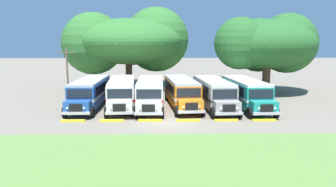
% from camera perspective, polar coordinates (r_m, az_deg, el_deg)
% --- Properties ---
extents(ground_plane, '(220.00, 220.00, 0.00)m').
position_cam_1_polar(ground_plane, '(26.99, 0.23, -5.15)').
color(ground_plane, slate).
extents(foreground_grass_strip, '(80.00, 9.66, 0.01)m').
position_cam_1_polar(foreground_grass_strip, '(19.23, 0.81, -11.04)').
color(foreground_grass_strip, olive).
rests_on(foreground_grass_strip, ground_plane).
extents(parked_bus_slot_0, '(2.68, 10.84, 2.82)m').
position_cam_1_polar(parked_bus_slot_0, '(34.14, -13.42, 0.30)').
color(parked_bus_slot_0, '#23519E').
rests_on(parked_bus_slot_0, ground_plane).
extents(parked_bus_slot_1, '(3.44, 10.96, 2.82)m').
position_cam_1_polar(parked_bus_slot_1, '(33.59, -8.08, 0.32)').
color(parked_bus_slot_1, silver).
rests_on(parked_bus_slot_1, ground_plane).
extents(parked_bus_slot_2, '(2.74, 10.85, 2.82)m').
position_cam_1_polar(parked_bus_slot_2, '(33.11, -3.11, 0.27)').
color(parked_bus_slot_2, silver).
rests_on(parked_bus_slot_2, ground_plane).
extents(parked_bus_slot_3, '(3.55, 10.97, 2.82)m').
position_cam_1_polar(parked_bus_slot_3, '(33.74, 2.36, 0.44)').
color(parked_bus_slot_3, orange).
rests_on(parked_bus_slot_3, ground_plane).
extents(parked_bus_slot_4, '(3.37, 10.94, 2.82)m').
position_cam_1_polar(parked_bus_slot_4, '(33.36, 7.93, 0.26)').
color(parked_bus_slot_4, '#9E9993').
rests_on(parked_bus_slot_4, ground_plane).
extents(parked_bus_slot_5, '(3.33, 10.94, 2.82)m').
position_cam_1_polar(parked_bus_slot_5, '(33.98, 13.29, 0.27)').
color(parked_bus_slot_5, teal).
rests_on(parked_bus_slot_5, ground_plane).
extents(curb_wheelstop_0, '(2.00, 0.36, 0.15)m').
position_cam_1_polar(curb_wheelstop_0, '(28.51, -16.20, -4.59)').
color(curb_wheelstop_0, yellow).
rests_on(curb_wheelstop_0, ground_plane).
extents(curb_wheelstop_1, '(2.00, 0.36, 0.15)m').
position_cam_1_polar(curb_wheelstop_1, '(27.85, -9.79, -4.68)').
color(curb_wheelstop_1, yellow).
rests_on(curb_wheelstop_1, ground_plane).
extents(curb_wheelstop_2, '(2.00, 0.36, 0.15)m').
position_cam_1_polar(curb_wheelstop_2, '(27.55, -3.15, -4.71)').
color(curb_wheelstop_2, yellow).
rests_on(curb_wheelstop_2, ground_plane).
extents(curb_wheelstop_3, '(2.00, 0.36, 0.15)m').
position_cam_1_polar(curb_wheelstop_3, '(27.62, 3.54, -4.67)').
color(curb_wheelstop_3, yellow).
rests_on(curb_wheelstop_3, ground_plane).
extents(curb_wheelstop_4, '(2.00, 0.36, 0.15)m').
position_cam_1_polar(curb_wheelstop_4, '(28.07, 10.11, -4.58)').
color(curb_wheelstop_4, yellow).
rests_on(curb_wheelstop_4, ground_plane).
extents(curb_wheelstop_5, '(2.00, 0.36, 0.15)m').
position_cam_1_polar(curb_wheelstop_5, '(28.86, 16.39, -4.43)').
color(curb_wheelstop_5, yellow).
rests_on(curb_wheelstop_5, ground_plane).
extents(broad_shade_tree, '(17.40, 16.22, 11.58)m').
position_cam_1_polar(broad_shade_tree, '(47.35, -6.68, 9.01)').
color(broad_shade_tree, brown).
rests_on(broad_shade_tree, ground_plane).
extents(secondary_tree, '(13.63, 12.60, 10.26)m').
position_cam_1_polar(secondary_tree, '(44.11, 16.85, 8.24)').
color(secondary_tree, brown).
rests_on(secondary_tree, ground_plane).
extents(utility_pole, '(1.80, 0.20, 6.05)m').
position_cam_1_polar(utility_pole, '(37.67, -17.13, 3.51)').
color(utility_pole, brown).
rests_on(utility_pole, ground_plane).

